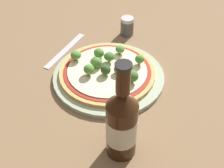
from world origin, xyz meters
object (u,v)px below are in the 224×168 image
Objects in this scene: pizza at (107,72)px; pepper_shaker at (127,26)px; beer_bottle at (122,123)px; fork at (65,50)px.

pizza is 4.34× the size of pepper_shaker.
beer_bottle is 1.25× the size of fork.
pizza is 0.25m from beer_bottle.
pepper_shaker is 0.31× the size of fork.
pepper_shaker is at bearing -37.31° from fork.
fork is (-0.17, -0.01, -0.02)m from pizza.
beer_bottle reaches higher than fork.
beer_bottle is at bearing -35.58° from pizza.
pizza is 1.35× the size of fork.
beer_bottle is 0.45m from pepper_shaker.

